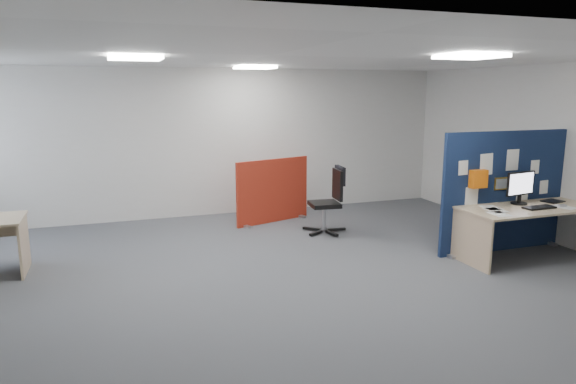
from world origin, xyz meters
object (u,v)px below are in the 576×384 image
object	(u,v)px
office_chair	(331,196)
main_desk	(527,217)
red_divider	(273,191)
navy_divider	(504,192)
monitor_main	(520,186)

from	to	relation	value
office_chair	main_desk	bearing A→B (deg)	-38.66
main_desk	red_divider	size ratio (longest dim) A/B	1.39
navy_divider	red_divider	distance (m)	3.76
navy_divider	red_divider	size ratio (longest dim) A/B	1.47
office_chair	red_divider	bearing A→B (deg)	131.28
main_desk	red_divider	distance (m)	4.08
main_desk	monitor_main	xyz separation A→B (m)	(-0.03, 0.13, 0.41)
navy_divider	red_divider	world-z (taller)	navy_divider
red_divider	office_chair	world-z (taller)	red_divider
red_divider	office_chair	xyz separation A→B (m)	(0.68, -0.97, 0.06)
monitor_main	office_chair	distance (m)	2.82
office_chair	navy_divider	bearing A→B (deg)	-34.92
main_desk	office_chair	bearing A→B (deg)	135.27
main_desk	red_divider	xyz separation A→B (m)	(-2.75, 3.02, -0.02)
navy_divider	monitor_main	world-z (taller)	navy_divider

